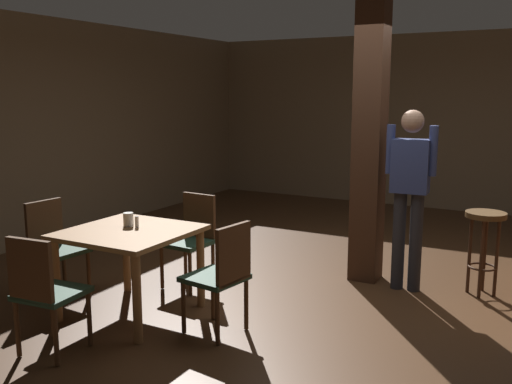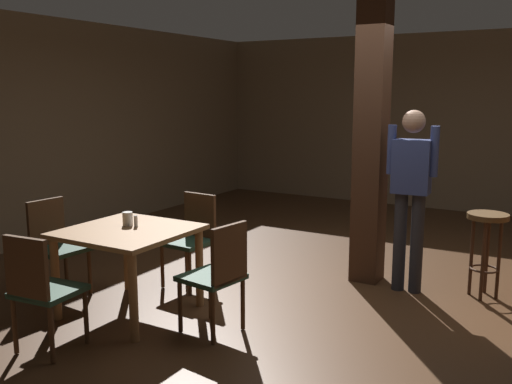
{
  "view_description": "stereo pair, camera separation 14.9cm",
  "coord_description": "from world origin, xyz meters",
  "px_view_note": "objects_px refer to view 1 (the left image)",
  "views": [
    {
      "loc": [
        1.77,
        -4.97,
        1.89
      ],
      "look_at": [
        -0.74,
        -0.35,
        0.96
      ],
      "focal_mm": 40.0,
      "sensor_mm": 36.0,
      "label": 1
    },
    {
      "loc": [
        1.9,
        -4.89,
        1.89
      ],
      "look_at": [
        -0.74,
        -0.35,
        0.96
      ],
      "focal_mm": 40.0,
      "sensor_mm": 36.0,
      "label": 2
    }
  ],
  "objects_px": {
    "dining_table": "(130,243)",
    "chair_east": "(222,273)",
    "chair_west": "(54,244)",
    "napkin_cup": "(128,219)",
    "chair_north": "(192,235)",
    "standing_person": "(410,187)",
    "chair_south": "(44,289)",
    "bar_stool_near": "(485,233)",
    "salt_shaker": "(137,222)"
  },
  "relations": [
    {
      "from": "dining_table",
      "to": "standing_person",
      "type": "xyz_separation_m",
      "value": [
        1.91,
        1.74,
        0.38
      ]
    },
    {
      "from": "chair_west",
      "to": "standing_person",
      "type": "bearing_deg",
      "value": 32.1
    },
    {
      "from": "chair_west",
      "to": "standing_person",
      "type": "distance_m",
      "value": 3.34
    },
    {
      "from": "salt_shaker",
      "to": "standing_person",
      "type": "xyz_separation_m",
      "value": [
        1.9,
        1.64,
        0.21
      ]
    },
    {
      "from": "chair_south",
      "to": "chair_east",
      "type": "height_order",
      "value": "same"
    },
    {
      "from": "chair_south",
      "to": "napkin_cup",
      "type": "bearing_deg",
      "value": 95.15
    },
    {
      "from": "dining_table",
      "to": "napkin_cup",
      "type": "distance_m",
      "value": 0.22
    },
    {
      "from": "chair_west",
      "to": "chair_east",
      "type": "relative_size",
      "value": 1.0
    },
    {
      "from": "napkin_cup",
      "to": "salt_shaker",
      "type": "height_order",
      "value": "napkin_cup"
    },
    {
      "from": "chair_west",
      "to": "napkin_cup",
      "type": "relative_size",
      "value": 7.6
    },
    {
      "from": "bar_stool_near",
      "to": "chair_east",
      "type": "bearing_deg",
      "value": -130.66
    },
    {
      "from": "dining_table",
      "to": "salt_shaker",
      "type": "relative_size",
      "value": 10.21
    },
    {
      "from": "chair_west",
      "to": "salt_shaker",
      "type": "height_order",
      "value": "chair_west"
    },
    {
      "from": "napkin_cup",
      "to": "standing_person",
      "type": "bearing_deg",
      "value": 39.35
    },
    {
      "from": "chair_west",
      "to": "bar_stool_near",
      "type": "distance_m",
      "value": 3.98
    },
    {
      "from": "chair_north",
      "to": "chair_south",
      "type": "bearing_deg",
      "value": -91.37
    },
    {
      "from": "dining_table",
      "to": "bar_stool_near",
      "type": "xyz_separation_m",
      "value": [
        2.57,
        1.94,
        -0.03
      ]
    },
    {
      "from": "chair_east",
      "to": "salt_shaker",
      "type": "distance_m",
      "value": 0.95
    },
    {
      "from": "napkin_cup",
      "to": "dining_table",
      "type": "bearing_deg",
      "value": -46.96
    },
    {
      "from": "chair_east",
      "to": "chair_south",
      "type": "bearing_deg",
      "value": -134.73
    },
    {
      "from": "chair_north",
      "to": "chair_south",
      "type": "distance_m",
      "value": 1.76
    },
    {
      "from": "chair_west",
      "to": "chair_east",
      "type": "distance_m",
      "value": 1.81
    },
    {
      "from": "dining_table",
      "to": "chair_north",
      "type": "relative_size",
      "value": 1.11
    },
    {
      "from": "chair_north",
      "to": "chair_east",
      "type": "bearing_deg",
      "value": -44.12
    },
    {
      "from": "chair_south",
      "to": "napkin_cup",
      "type": "xyz_separation_m",
      "value": [
        -0.09,
        1.01,
        0.29
      ]
    },
    {
      "from": "napkin_cup",
      "to": "salt_shaker",
      "type": "xyz_separation_m",
      "value": [
        0.1,
        -0.0,
        -0.01
      ]
    },
    {
      "from": "chair_north",
      "to": "dining_table",
      "type": "bearing_deg",
      "value": -92.68
    },
    {
      "from": "chair_west",
      "to": "standing_person",
      "type": "relative_size",
      "value": 0.52
    },
    {
      "from": "dining_table",
      "to": "chair_north",
      "type": "height_order",
      "value": "chair_north"
    },
    {
      "from": "chair_east",
      "to": "bar_stool_near",
      "type": "distance_m",
      "value": 2.55
    },
    {
      "from": "chair_north",
      "to": "salt_shaker",
      "type": "distance_m",
      "value": 0.81
    },
    {
      "from": "dining_table",
      "to": "standing_person",
      "type": "height_order",
      "value": "standing_person"
    },
    {
      "from": "dining_table",
      "to": "salt_shaker",
      "type": "bearing_deg",
      "value": 88.06
    },
    {
      "from": "chair_west",
      "to": "dining_table",
      "type": "bearing_deg",
      "value": 1.15
    },
    {
      "from": "chair_south",
      "to": "salt_shaker",
      "type": "height_order",
      "value": "chair_south"
    },
    {
      "from": "chair_north",
      "to": "napkin_cup",
      "type": "xyz_separation_m",
      "value": [
        -0.13,
        -0.75,
        0.29
      ]
    },
    {
      "from": "bar_stool_near",
      "to": "napkin_cup",
      "type": "bearing_deg",
      "value": -145.35
    },
    {
      "from": "chair_west",
      "to": "chair_south",
      "type": "bearing_deg",
      "value": -45.01
    },
    {
      "from": "chair_north",
      "to": "standing_person",
      "type": "xyz_separation_m",
      "value": [
        1.87,
        0.89,
        0.5
      ]
    },
    {
      "from": "napkin_cup",
      "to": "bar_stool_near",
      "type": "bearing_deg",
      "value": 34.65
    },
    {
      "from": "chair_south",
      "to": "chair_east",
      "type": "relative_size",
      "value": 1.0
    },
    {
      "from": "chair_east",
      "to": "napkin_cup",
      "type": "bearing_deg",
      "value": 174.8
    },
    {
      "from": "napkin_cup",
      "to": "bar_stool_near",
      "type": "distance_m",
      "value": 3.24
    },
    {
      "from": "napkin_cup",
      "to": "chair_north",
      "type": "bearing_deg",
      "value": 79.95
    },
    {
      "from": "dining_table",
      "to": "napkin_cup",
      "type": "xyz_separation_m",
      "value": [
        -0.09,
        0.1,
        0.17
      ]
    },
    {
      "from": "dining_table",
      "to": "chair_west",
      "type": "height_order",
      "value": "chair_west"
    },
    {
      "from": "dining_table",
      "to": "chair_east",
      "type": "distance_m",
      "value": 0.92
    },
    {
      "from": "chair_west",
      "to": "napkin_cup",
      "type": "distance_m",
      "value": 0.86
    },
    {
      "from": "chair_north",
      "to": "chair_east",
      "type": "xyz_separation_m",
      "value": [
        0.87,
        -0.84,
        0.0
      ]
    },
    {
      "from": "chair_east",
      "to": "napkin_cup",
      "type": "relative_size",
      "value": 7.6
    }
  ]
}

